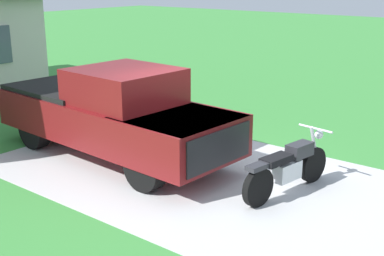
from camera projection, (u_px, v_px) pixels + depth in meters
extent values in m
plane|color=#3B893B|center=(195.00, 174.00, 9.82)|extent=(80.00, 80.00, 0.00)
cube|color=#BEBEBE|center=(195.00, 174.00, 9.82)|extent=(4.90, 7.87, 0.01)
cylinder|color=black|center=(313.00, 165.00, 9.38)|extent=(0.67, 0.22, 0.66)
cylinder|color=black|center=(258.00, 187.00, 8.37)|extent=(0.67, 0.22, 0.66)
cube|color=silver|center=(286.00, 171.00, 8.83)|extent=(0.59, 0.34, 0.32)
cube|color=#28282D|center=(300.00, 150.00, 8.97)|extent=(0.55, 0.34, 0.24)
cube|color=black|center=(276.00, 160.00, 8.56)|extent=(0.64, 0.37, 0.12)
cube|color=#28282D|center=(259.00, 166.00, 8.26)|extent=(0.50, 0.27, 0.08)
cylinder|color=silver|center=(314.00, 145.00, 9.27)|extent=(0.34, 0.11, 0.77)
cylinder|color=silver|center=(316.00, 128.00, 9.18)|extent=(0.15, 0.70, 0.04)
sphere|color=silver|center=(319.00, 135.00, 9.30)|extent=(0.16, 0.16, 0.16)
cylinder|color=black|center=(205.00, 145.00, 10.15)|extent=(0.34, 0.85, 0.84)
cylinder|color=black|center=(145.00, 168.00, 8.97)|extent=(0.34, 0.85, 0.84)
cylinder|color=black|center=(94.00, 115.00, 12.37)|extent=(0.34, 0.85, 0.84)
cylinder|color=black|center=(34.00, 130.00, 11.19)|extent=(0.34, 0.85, 0.84)
cube|color=maroon|center=(113.00, 119.00, 10.59)|extent=(2.29, 5.70, 0.80)
cube|color=maroon|center=(179.00, 121.00, 9.33)|extent=(2.00, 2.00, 0.20)
cube|color=maroon|center=(125.00, 86.00, 10.12)|extent=(1.90, 1.99, 0.70)
cube|color=#3F4C56|center=(153.00, 97.00, 9.64)|extent=(1.71, 0.25, 0.60)
cube|color=black|center=(68.00, 96.00, 11.50)|extent=(2.02, 2.50, 0.50)
cube|color=black|center=(218.00, 148.00, 8.83)|extent=(1.70, 0.19, 0.64)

